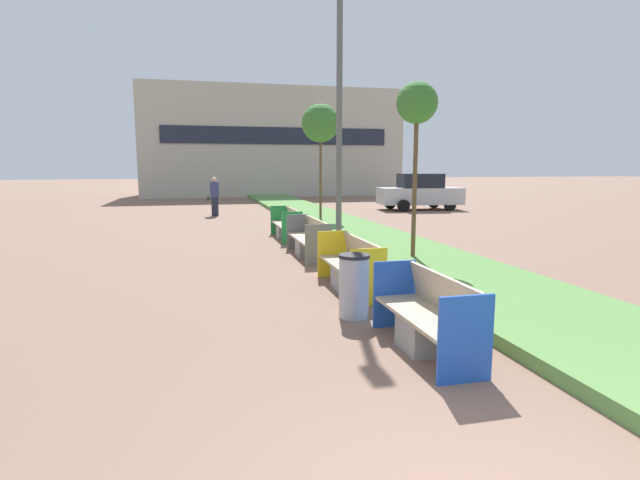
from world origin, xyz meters
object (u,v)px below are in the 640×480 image
at_px(bench_green_frame, 287,227).
at_px(street_lamp_post, 340,62).
at_px(sapling_tree_far, 321,124).
at_px(pedestrian_walking, 214,196).
at_px(bench_grey_frame, 309,241).
at_px(parked_car_distant, 420,192).
at_px(bench_yellow_frame, 350,269).
at_px(bench_blue_frame, 427,322).
at_px(litter_bin, 354,286).
at_px(sapling_tree_near, 417,106).

height_order(bench_green_frame, street_lamp_post, street_lamp_post).
relative_size(sapling_tree_far, pedestrian_walking, 2.66).
xyz_separation_m(bench_grey_frame, bench_green_frame, (-0.00, 3.16, -0.00)).
bearing_deg(pedestrian_walking, parked_car_distant, 3.92).
relative_size(street_lamp_post, pedestrian_walking, 4.82).
height_order(street_lamp_post, parked_car_distant, street_lamp_post).
bearing_deg(pedestrian_walking, bench_yellow_frame, -82.40).
distance_m(bench_blue_frame, parked_car_distant, 20.27).
xyz_separation_m(bench_grey_frame, litter_bin, (-0.46, -5.18, 0.10)).
relative_size(bench_grey_frame, litter_bin, 2.52).
height_order(sapling_tree_far, parked_car_distant, sapling_tree_far).
bearing_deg(bench_blue_frame, bench_yellow_frame, 89.93).
relative_size(bench_green_frame, litter_bin, 2.37).
height_order(bench_grey_frame, street_lamp_post, street_lamp_post).
relative_size(bench_yellow_frame, parked_car_distant, 0.52).
bearing_deg(sapling_tree_near, sapling_tree_far, 90.00).
bearing_deg(sapling_tree_near, pedestrian_walking, 107.93).
bearing_deg(street_lamp_post, bench_green_frame, 99.25).
bearing_deg(bench_green_frame, parked_car_distant, 45.32).
height_order(bench_grey_frame, bench_green_frame, same).
relative_size(bench_green_frame, street_lamp_post, 0.27).
height_order(bench_grey_frame, pedestrian_walking, pedestrian_walking).
relative_size(bench_yellow_frame, bench_green_frame, 1.00).
distance_m(bench_green_frame, sapling_tree_near, 6.07).
distance_m(street_lamp_post, pedestrian_walking, 12.44).
distance_m(bench_blue_frame, bench_grey_frame, 6.69).
bearing_deg(parked_car_distant, bench_yellow_frame, -112.44).
distance_m(bench_grey_frame, sapling_tree_near, 4.12).
bearing_deg(bench_green_frame, bench_yellow_frame, -90.00).
height_order(bench_grey_frame, sapling_tree_far, sapling_tree_far).
bearing_deg(bench_blue_frame, bench_green_frame, 89.98).
bearing_deg(litter_bin, street_lamp_post, 76.88).
height_order(bench_yellow_frame, sapling_tree_near, sapling_tree_near).
xyz_separation_m(street_lamp_post, pedestrian_walking, (-2.55, 11.59, -3.72)).
relative_size(bench_blue_frame, bench_yellow_frame, 0.87).
xyz_separation_m(bench_blue_frame, pedestrian_walking, (-1.94, 17.70, 0.53)).
distance_m(sapling_tree_near, sapling_tree_far, 8.96).
bearing_deg(bench_yellow_frame, bench_green_frame, 90.00).
height_order(bench_green_frame, litter_bin, litter_bin).
relative_size(litter_bin, pedestrian_walking, 0.54).
bearing_deg(sapling_tree_near, street_lamp_post, 147.37).
bearing_deg(sapling_tree_near, bench_grey_frame, 143.80).
relative_size(bench_green_frame, sapling_tree_near, 0.55).
xyz_separation_m(litter_bin, pedestrian_walking, (-1.48, 16.19, 0.42)).
bearing_deg(bench_green_frame, litter_bin, -93.17).
xyz_separation_m(bench_blue_frame, sapling_tree_near, (2.13, 5.14, 3.19)).
height_order(bench_yellow_frame, litter_bin, litter_bin).
bearing_deg(street_lamp_post, parked_car_distant, 57.46).
height_order(sapling_tree_near, parked_car_distant, sapling_tree_near).
bearing_deg(bench_grey_frame, street_lamp_post, -43.81).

